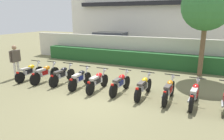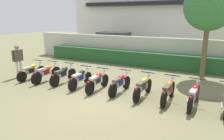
{
  "view_description": "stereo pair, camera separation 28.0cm",
  "coord_description": "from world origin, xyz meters",
  "px_view_note": "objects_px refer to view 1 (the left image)",
  "views": [
    {
      "loc": [
        3.73,
        -6.57,
        3.24
      ],
      "look_at": [
        0.0,
        1.55,
        0.92
      ],
      "focal_mm": 33.39,
      "sensor_mm": 36.0,
      "label": 1
    },
    {
      "loc": [
        3.98,
        -6.45,
        3.24
      ],
      "look_at": [
        0.0,
        1.55,
        0.92
      ],
      "focal_mm": 33.39,
      "sensor_mm": 36.0,
      "label": 2
    }
  ],
  "objects_px": {
    "motorcycle_in_row_4": "(97,81)",
    "motorcycle_in_row_2": "(62,75)",
    "motorcycle_in_row_1": "(45,73)",
    "motorcycle_in_row_6": "(143,86)",
    "motorcycle_in_row_5": "(120,83)",
    "parked_car": "(112,43)",
    "motorcycle_in_row_7": "(169,90)",
    "motorcycle_in_row_0": "(30,72)",
    "tree_near_inspector": "(207,6)",
    "motorcycle_in_row_3": "(80,78)",
    "inspector_person": "(15,58)",
    "motorcycle_in_row_8": "(194,94)"
  },
  "relations": [
    {
      "from": "motorcycle_in_row_6",
      "to": "motorcycle_in_row_2",
      "type": "bearing_deg",
      "value": 92.89
    },
    {
      "from": "motorcycle_in_row_3",
      "to": "motorcycle_in_row_7",
      "type": "bearing_deg",
      "value": -88.54
    },
    {
      "from": "motorcycle_in_row_4",
      "to": "motorcycle_in_row_2",
      "type": "bearing_deg",
      "value": 87.77
    },
    {
      "from": "motorcycle_in_row_2",
      "to": "motorcycle_in_row_5",
      "type": "bearing_deg",
      "value": -88.96
    },
    {
      "from": "motorcycle_in_row_5",
      "to": "parked_car",
      "type": "bearing_deg",
      "value": 31.05
    },
    {
      "from": "motorcycle_in_row_1",
      "to": "inspector_person",
      "type": "height_order",
      "value": "inspector_person"
    },
    {
      "from": "motorcycle_in_row_5",
      "to": "motorcycle_in_row_6",
      "type": "bearing_deg",
      "value": -86.43
    },
    {
      "from": "motorcycle_in_row_4",
      "to": "inspector_person",
      "type": "distance_m",
      "value": 5.01
    },
    {
      "from": "motorcycle_in_row_3",
      "to": "tree_near_inspector",
      "type": "bearing_deg",
      "value": -47.48
    },
    {
      "from": "parked_car",
      "to": "motorcycle_in_row_4",
      "type": "relative_size",
      "value": 2.51
    },
    {
      "from": "motorcycle_in_row_3",
      "to": "motorcycle_in_row_1",
      "type": "bearing_deg",
      "value": 89.8
    },
    {
      "from": "motorcycle_in_row_0",
      "to": "motorcycle_in_row_2",
      "type": "bearing_deg",
      "value": -84.12
    },
    {
      "from": "motorcycle_in_row_3",
      "to": "motorcycle_in_row_4",
      "type": "bearing_deg",
      "value": -91.55
    },
    {
      "from": "motorcycle_in_row_6",
      "to": "inspector_person",
      "type": "height_order",
      "value": "inspector_person"
    },
    {
      "from": "motorcycle_in_row_7",
      "to": "motorcycle_in_row_8",
      "type": "relative_size",
      "value": 1.0
    },
    {
      "from": "motorcycle_in_row_1",
      "to": "motorcycle_in_row_6",
      "type": "height_order",
      "value": "motorcycle_in_row_1"
    },
    {
      "from": "motorcycle_in_row_0",
      "to": "motorcycle_in_row_8",
      "type": "height_order",
      "value": "motorcycle_in_row_8"
    },
    {
      "from": "motorcycle_in_row_3",
      "to": "motorcycle_in_row_7",
      "type": "height_order",
      "value": "motorcycle_in_row_7"
    },
    {
      "from": "motorcycle_in_row_1",
      "to": "parked_car",
      "type": "bearing_deg",
      "value": 4.28
    },
    {
      "from": "motorcycle_in_row_6",
      "to": "inspector_person",
      "type": "relative_size",
      "value": 1.09
    },
    {
      "from": "motorcycle_in_row_2",
      "to": "motorcycle_in_row_4",
      "type": "height_order",
      "value": "motorcycle_in_row_2"
    },
    {
      "from": "motorcycle_in_row_1",
      "to": "motorcycle_in_row_6",
      "type": "bearing_deg",
      "value": -86.54
    },
    {
      "from": "motorcycle_in_row_5",
      "to": "motorcycle_in_row_8",
      "type": "height_order",
      "value": "motorcycle_in_row_8"
    },
    {
      "from": "motorcycle_in_row_1",
      "to": "motorcycle_in_row_2",
      "type": "distance_m",
      "value": 1.0
    },
    {
      "from": "motorcycle_in_row_2",
      "to": "motorcycle_in_row_3",
      "type": "height_order",
      "value": "motorcycle_in_row_2"
    },
    {
      "from": "motorcycle_in_row_8",
      "to": "inspector_person",
      "type": "distance_m",
      "value": 9.02
    },
    {
      "from": "motorcycle_in_row_0",
      "to": "motorcycle_in_row_2",
      "type": "xyz_separation_m",
      "value": [
        1.97,
        0.18,
        0.01
      ]
    },
    {
      "from": "inspector_person",
      "to": "tree_near_inspector",
      "type": "bearing_deg",
      "value": 26.63
    },
    {
      "from": "tree_near_inspector",
      "to": "motorcycle_in_row_3",
      "type": "height_order",
      "value": "tree_near_inspector"
    },
    {
      "from": "parked_car",
      "to": "motorcycle_in_row_5",
      "type": "height_order",
      "value": "parked_car"
    },
    {
      "from": "motorcycle_in_row_0",
      "to": "motorcycle_in_row_3",
      "type": "distance_m",
      "value": 3.08
    },
    {
      "from": "parked_car",
      "to": "motorcycle_in_row_1",
      "type": "relative_size",
      "value": 2.32
    },
    {
      "from": "motorcycle_in_row_2",
      "to": "inspector_person",
      "type": "relative_size",
      "value": 1.08
    },
    {
      "from": "parked_car",
      "to": "motorcycle_in_row_4",
      "type": "height_order",
      "value": "parked_car"
    },
    {
      "from": "parked_car",
      "to": "motorcycle_in_row_8",
      "type": "height_order",
      "value": "parked_car"
    },
    {
      "from": "motorcycle_in_row_0",
      "to": "motorcycle_in_row_1",
      "type": "bearing_deg",
      "value": -85.27
    },
    {
      "from": "parked_car",
      "to": "motorcycle_in_row_7",
      "type": "xyz_separation_m",
      "value": [
        6.41,
        -8.67,
        -0.48
      ]
    },
    {
      "from": "parked_car",
      "to": "motorcycle_in_row_8",
      "type": "xyz_separation_m",
      "value": [
        7.35,
        -8.72,
        -0.48
      ]
    },
    {
      "from": "parked_car",
      "to": "tree_near_inspector",
      "type": "height_order",
      "value": "tree_near_inspector"
    },
    {
      "from": "motorcycle_in_row_2",
      "to": "tree_near_inspector",
      "type": "bearing_deg",
      "value": -53.23
    },
    {
      "from": "motorcycle_in_row_6",
      "to": "motorcycle_in_row_4",
      "type": "bearing_deg",
      "value": 97.15
    },
    {
      "from": "motorcycle_in_row_7",
      "to": "motorcycle_in_row_4",
      "type": "bearing_deg",
      "value": 94.35
    },
    {
      "from": "parked_car",
      "to": "motorcycle_in_row_3",
      "type": "distance_m",
      "value": 9.08
    },
    {
      "from": "motorcycle_in_row_3",
      "to": "motorcycle_in_row_8",
      "type": "distance_m",
      "value": 4.96
    },
    {
      "from": "motorcycle_in_row_4",
      "to": "motorcycle_in_row_5",
      "type": "distance_m",
      "value": 1.04
    },
    {
      "from": "motorcycle_in_row_1",
      "to": "motorcycle_in_row_7",
      "type": "bearing_deg",
      "value": -87.07
    },
    {
      "from": "motorcycle_in_row_0",
      "to": "motorcycle_in_row_2",
      "type": "height_order",
      "value": "motorcycle_in_row_2"
    },
    {
      "from": "motorcycle_in_row_1",
      "to": "motorcycle_in_row_5",
      "type": "xyz_separation_m",
      "value": [
        4.06,
        0.11,
        -0.01
      ]
    },
    {
      "from": "motorcycle_in_row_1",
      "to": "motorcycle_in_row_5",
      "type": "bearing_deg",
      "value": -86.08
    },
    {
      "from": "parked_car",
      "to": "motorcycle_in_row_0",
      "type": "height_order",
      "value": "parked_car"
    }
  ]
}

